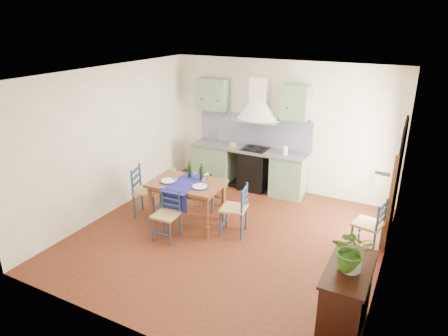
{
  "coord_description": "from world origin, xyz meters",
  "views": [
    {
      "loc": [
        2.77,
        -5.42,
        3.62
      ],
      "look_at": [
        -0.22,
        0.3,
        1.16
      ],
      "focal_mm": 32.0,
      "sensor_mm": 36.0,
      "label": 1
    }
  ],
  "objects_px": {
    "dining_table": "(187,187)",
    "potted_plant": "(352,250)",
    "sideboard": "(346,298)",
    "chair_near": "(167,215)"
  },
  "relations": [
    {
      "from": "dining_table",
      "to": "potted_plant",
      "type": "bearing_deg",
      "value": -25.52
    },
    {
      "from": "sideboard",
      "to": "potted_plant",
      "type": "xyz_separation_m",
      "value": [
        0.01,
        -0.04,
        0.68
      ]
    },
    {
      "from": "chair_near",
      "to": "potted_plant",
      "type": "height_order",
      "value": "potted_plant"
    },
    {
      "from": "dining_table",
      "to": "chair_near",
      "type": "relative_size",
      "value": 1.56
    },
    {
      "from": "sideboard",
      "to": "dining_table",
      "type": "bearing_deg",
      "value": 155.02
    },
    {
      "from": "sideboard",
      "to": "chair_near",
      "type": "bearing_deg",
      "value": 164.88
    },
    {
      "from": "dining_table",
      "to": "chair_near",
      "type": "height_order",
      "value": "dining_table"
    },
    {
      "from": "chair_near",
      "to": "sideboard",
      "type": "height_order",
      "value": "sideboard"
    },
    {
      "from": "potted_plant",
      "to": "dining_table",
      "type": "bearing_deg",
      "value": 154.48
    },
    {
      "from": "chair_near",
      "to": "sideboard",
      "type": "bearing_deg",
      "value": -15.12
    }
  ]
}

